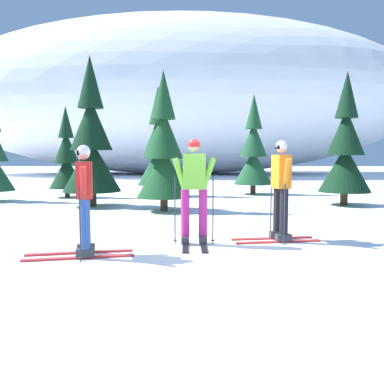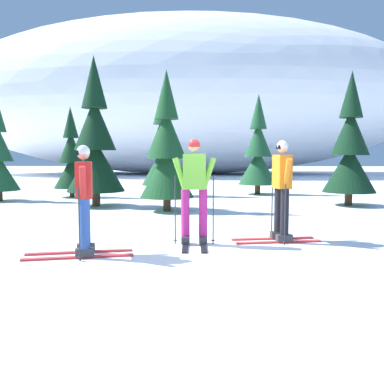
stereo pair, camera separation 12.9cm
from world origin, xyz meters
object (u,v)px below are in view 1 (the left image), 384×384
at_px(skier_red_jacket, 84,198).
at_px(pine_tree_right, 253,153).
at_px(skier_orange_jacket, 281,188).
at_px(pine_tree_left, 67,159).
at_px(pine_tree_center_right, 164,153).
at_px(pine_tree_far_right, 345,150).
at_px(pine_tree_center_left, 91,144).
at_px(pine_tree_center, 158,150).
at_px(skier_lime_jacket, 194,189).

distance_m(skier_red_jacket, pine_tree_right, 11.61).
xyz_separation_m(skier_orange_jacket, pine_tree_left, (-6.51, 8.25, 0.47)).
bearing_deg(pine_tree_center_right, skier_orange_jacket, -59.26).
xyz_separation_m(skier_red_jacket, skier_orange_jacket, (3.29, 1.23, 0.06)).
bearing_deg(pine_tree_right, pine_tree_far_right, -58.21).
bearing_deg(pine_tree_far_right, skier_red_jacket, -132.90).
relative_size(pine_tree_center_left, pine_tree_center_right, 1.17).
bearing_deg(pine_tree_center, pine_tree_right, 10.92).
distance_m(pine_tree_center_left, pine_tree_center, 3.97).
distance_m(pine_tree_center_left, pine_tree_far_right, 8.01).
relative_size(skier_orange_jacket, skier_lime_jacket, 0.99).
bearing_deg(pine_tree_left, pine_tree_far_right, -14.49).
bearing_deg(pine_tree_center, skier_lime_jacket, -80.92).
relative_size(skier_orange_jacket, pine_tree_center, 0.43).
height_order(skier_orange_jacket, pine_tree_center, pine_tree_center).
distance_m(skier_orange_jacket, skier_lime_jacket, 1.63).
bearing_deg(pine_tree_far_right, pine_tree_center_right, -164.41).
bearing_deg(pine_tree_center, skier_orange_jacket, -70.96).
bearing_deg(skier_lime_jacket, pine_tree_left, 119.79).
bearing_deg(skier_lime_jacket, pine_tree_center_left, 119.64).
relative_size(pine_tree_left, pine_tree_center, 0.80).
bearing_deg(pine_tree_center, pine_tree_far_right, -26.64).
bearing_deg(skier_red_jacket, pine_tree_right, 69.41).
bearing_deg(pine_tree_center_left, pine_tree_right, 37.56).
relative_size(skier_lime_jacket, pine_tree_center_left, 0.40).
relative_size(skier_orange_jacket, pine_tree_left, 0.53).
height_order(skier_lime_jacket, pine_tree_center_right, pine_tree_center_right).
height_order(pine_tree_center_left, pine_tree_right, pine_tree_center_left).
relative_size(skier_red_jacket, skier_orange_jacket, 0.94).
distance_m(skier_orange_jacket, pine_tree_center, 9.42).
relative_size(skier_red_jacket, pine_tree_right, 0.42).
xyz_separation_m(skier_orange_jacket, pine_tree_center_left, (-4.81, 5.32, 0.97)).
bearing_deg(skier_orange_jacket, pine_tree_center_left, 132.14).
bearing_deg(pine_tree_left, skier_red_jacket, -71.25).
bearing_deg(pine_tree_center_left, pine_tree_center, 63.84).
xyz_separation_m(pine_tree_left, pine_tree_center_left, (1.70, -2.93, 0.50)).
bearing_deg(pine_tree_right, pine_tree_center_right, -120.85).
bearing_deg(pine_tree_center, pine_tree_center_left, -116.16).
distance_m(skier_lime_jacket, pine_tree_center, 9.38).
xyz_separation_m(skier_red_jacket, pine_tree_center_left, (-1.52, 6.54, 1.03)).
bearing_deg(pine_tree_left, pine_tree_center, 10.34).
distance_m(skier_orange_jacket, pine_tree_right, 9.68).
relative_size(pine_tree_right, pine_tree_far_right, 0.97).
xyz_separation_m(skier_red_jacket, pine_tree_left, (-3.22, 9.47, 0.53)).
bearing_deg(skier_lime_jacket, pine_tree_far_right, 51.92).
bearing_deg(skier_lime_jacket, pine_tree_center, 99.08).
bearing_deg(pine_tree_left, skier_orange_jacket, -51.72).
height_order(skier_red_jacket, skier_lime_jacket, skier_lime_jacket).
height_order(pine_tree_left, pine_tree_right, pine_tree_right).
xyz_separation_m(skier_lime_jacket, pine_tree_far_right, (4.77, 6.09, 0.79)).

